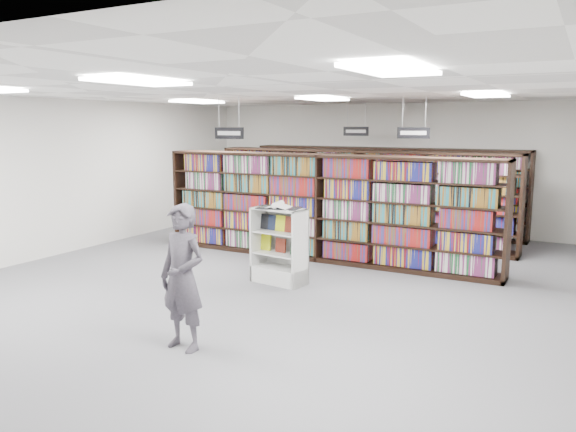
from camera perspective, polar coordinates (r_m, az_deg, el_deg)
The scene contains 18 objects.
floor at distance 9.60m, azimuth -1.68°, elevation -6.90°, with size 12.00×12.00×0.00m, color #545459.
ceiling at distance 9.23m, azimuth -1.78°, elevation 12.55°, with size 10.00×12.00×0.10m, color white.
wall_back at distance 14.76m, azimuth 10.09°, elevation 4.96°, with size 10.00×0.10×3.20m, color silver.
wall_left at distance 12.55m, azimuth -21.94°, elevation 3.70°, with size 0.10×12.00×3.20m, color silver.
bookshelf_row_near at distance 11.11m, azimuth 3.47°, elevation 0.86°, with size 7.00×0.60×2.10m.
bookshelf_row_mid at distance 12.94m, azimuth 7.22°, elevation 2.00°, with size 7.00×0.60×2.10m.
bookshelf_row_far at distance 14.52m, azimuth 9.66°, elevation 2.73°, with size 7.00×0.60×2.10m.
aisle_sign_left at distance 10.86m, azimuth -6.00°, elevation 8.48°, with size 0.65×0.02×0.80m.
aisle_sign_right at distance 11.41m, azimuth 12.63°, elevation 8.34°, with size 0.65×0.02×0.80m.
aisle_sign_center at distance 13.95m, azimuth 6.91°, elevation 8.63°, with size 0.65×0.02×0.80m.
troffer_front_center at distance 6.81m, azimuth -14.91°, elevation 13.07°, with size 0.60×1.20×0.04m, color white.
troffer_front_right at distance 5.25m, azimuth 10.55°, elevation 14.44°, with size 0.60×1.20×0.04m, color white.
troffer_back_left at distance 12.56m, azimuth -9.19°, elevation 11.38°, with size 0.60×1.20×0.04m, color white.
troffer_back_center at distance 11.00m, azimuth 3.58°, elevation 11.80°, with size 0.60×1.20×0.04m, color white.
troffer_back_right at distance 10.11m, azimuth 19.52°, elevation 11.52°, with size 0.60×1.20×0.04m, color white.
endcap_display at distance 9.58m, azimuth -0.79°, elevation -4.14°, with size 0.97×0.58×1.29m.
open_book at distance 9.38m, azimuth -0.96°, elevation 0.98°, with size 0.76×0.51×0.13m.
shopper at distance 6.80m, azimuth -10.66°, elevation -6.16°, with size 0.64×0.42×1.76m, color #4C4751.
Camera 1 is at (4.63, -7.97, 2.67)m, focal length 35.00 mm.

